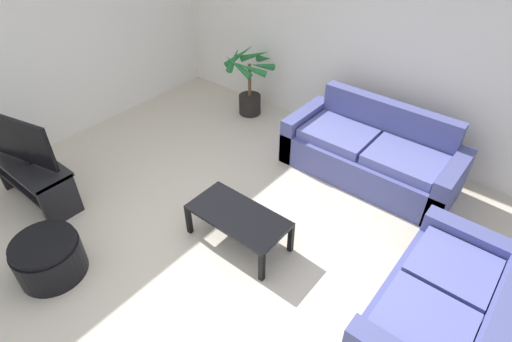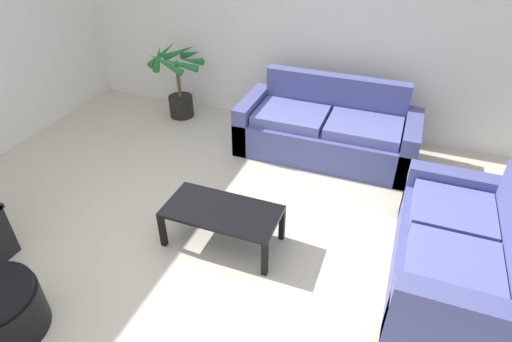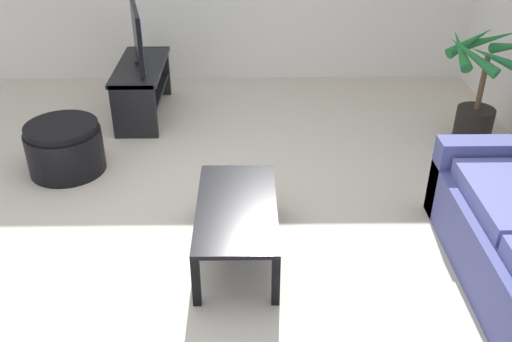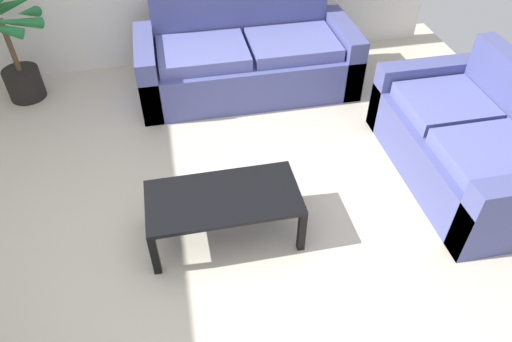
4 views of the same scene
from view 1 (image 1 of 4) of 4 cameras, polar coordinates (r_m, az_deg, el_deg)
ground_plane at (r=4.37m, az=-8.62°, el=-10.67°), size 6.60×6.60×0.00m
wall_back at (r=5.66m, az=13.39°, el=17.31°), size 6.00×0.06×2.70m
wall_left at (r=5.91m, az=-31.14°, el=13.88°), size 0.06×6.00×2.70m
couch_main at (r=5.25m, az=15.82°, el=2.17°), size 2.12×0.90×0.90m
couch_loveseat at (r=3.82m, az=24.71°, el=-17.62°), size 0.90×1.68×0.90m
tv_stand at (r=5.30m, az=-28.70°, el=-0.65°), size 1.10×0.45×0.53m
tv at (r=5.05m, az=-30.33°, el=3.76°), size 0.94×0.26×0.58m
coffee_table at (r=4.16m, az=-2.52°, el=-6.59°), size 1.05×0.53×0.38m
potted_palm at (r=6.32m, az=-0.95°, el=12.16°), size 0.76×0.77×1.01m
ottoman at (r=4.43m, az=-27.07°, el=-10.77°), size 0.63×0.63×0.42m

